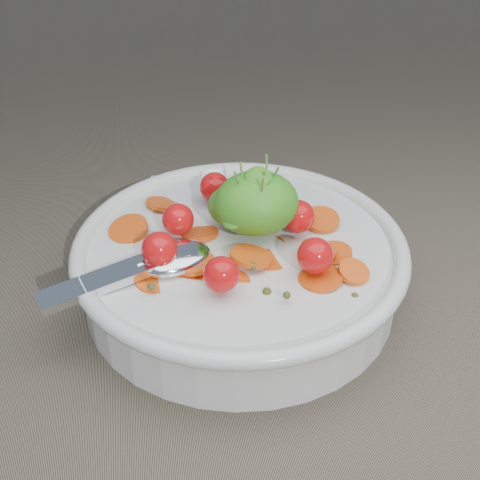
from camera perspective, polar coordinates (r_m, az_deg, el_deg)
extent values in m
plane|color=#7A6D57|center=(0.54, 2.15, -6.11)|extent=(6.00, 6.00, 0.00)
cylinder|color=silver|center=(0.53, 0.00, -2.74)|extent=(0.28, 0.28, 0.05)
torus|color=silver|center=(0.52, 0.00, -0.42)|extent=(0.29, 0.29, 0.01)
cylinder|color=silver|center=(0.55, 0.00, -4.67)|extent=(0.14, 0.14, 0.01)
cylinder|color=brown|center=(0.53, 0.00, -2.74)|extent=(0.25, 0.25, 0.04)
cylinder|color=#EA5813|center=(0.48, -1.11, -4.21)|extent=(0.05, 0.05, 0.01)
cylinder|color=#EA5813|center=(0.48, -5.01, -4.49)|extent=(0.05, 0.05, 0.01)
cylinder|color=#EA5813|center=(0.58, -7.28, 3.39)|extent=(0.03, 0.03, 0.02)
cylinder|color=#EA5813|center=(0.50, -5.59, -0.99)|extent=(0.04, 0.04, 0.02)
cylinder|color=#EA5813|center=(0.50, 7.47, -0.84)|extent=(0.03, 0.03, 0.01)
cylinder|color=#EA5813|center=(0.53, -3.84, 0.66)|extent=(0.04, 0.04, 0.01)
cylinder|color=#EA5813|center=(0.51, 8.91, -1.30)|extent=(0.04, 0.04, 0.01)
cylinder|color=#EA5813|center=(0.50, 0.47, -2.55)|extent=(0.05, 0.05, 0.01)
cylinder|color=#EA5813|center=(0.55, 0.52, 2.49)|extent=(0.03, 0.03, 0.01)
cylinder|color=#EA5813|center=(0.48, -7.95, -4.01)|extent=(0.04, 0.04, 0.01)
cylinder|color=#EA5813|center=(0.54, -10.53, 1.00)|extent=(0.04, 0.04, 0.02)
cylinder|color=#EA5813|center=(0.55, 7.76, 1.95)|extent=(0.04, 0.04, 0.01)
cylinder|color=#EA5813|center=(0.52, 2.82, -0.58)|extent=(0.04, 0.04, 0.01)
cylinder|color=#EA5813|center=(0.50, 3.01, -1.99)|extent=(0.04, 0.04, 0.01)
cylinder|color=#EA5813|center=(0.49, 1.04, -1.57)|extent=(0.04, 0.04, 0.01)
cylinder|color=#EA5813|center=(0.50, -6.43, -2.98)|extent=(0.03, 0.03, 0.01)
cylinder|color=#EA5813|center=(0.48, 7.64, -3.62)|extent=(0.05, 0.05, 0.01)
cylinder|color=#EA5813|center=(0.49, 10.73, -2.98)|extent=(0.03, 0.03, 0.02)
cylinder|color=#EA5813|center=(0.49, -4.18, -2.25)|extent=(0.04, 0.04, 0.01)
sphere|color=#424617|center=(0.47, 2.57, -4.92)|extent=(0.01, 0.01, 0.01)
sphere|color=#424617|center=(0.49, 9.76, -2.76)|extent=(0.01, 0.01, 0.01)
sphere|color=#424617|center=(0.47, -8.41, -4.39)|extent=(0.01, 0.01, 0.01)
sphere|color=#424617|center=(0.59, -0.75, 3.95)|extent=(0.01, 0.01, 0.01)
sphere|color=#424617|center=(0.59, 0.34, 4.41)|extent=(0.01, 0.01, 0.01)
sphere|color=#424617|center=(0.53, 7.08, -0.11)|extent=(0.01, 0.01, 0.01)
sphere|color=#424617|center=(0.48, 1.23, -2.51)|extent=(0.01, 0.01, 0.01)
sphere|color=#424617|center=(0.50, 6.10, -2.17)|extent=(0.01, 0.01, 0.01)
sphere|color=#424617|center=(0.47, 10.83, -5.28)|extent=(0.01, 0.01, 0.01)
sphere|color=#424617|center=(0.45, 4.46, -5.25)|extent=(0.01, 0.01, 0.01)
sphere|color=#424617|center=(0.58, 1.10, 4.00)|extent=(0.01, 0.01, 0.01)
sphere|color=#424617|center=(0.52, -4.62, -0.34)|extent=(0.01, 0.01, 0.01)
sphere|color=red|center=(0.52, 5.54, 2.24)|extent=(0.03, 0.03, 0.03)
sphere|color=red|center=(0.56, 2.05, 4.56)|extent=(0.03, 0.03, 0.03)
sphere|color=red|center=(0.57, -2.41, 5.01)|extent=(0.03, 0.03, 0.03)
sphere|color=red|center=(0.52, -5.90, 1.96)|extent=(0.03, 0.03, 0.03)
sphere|color=red|center=(0.49, -7.67, -0.89)|extent=(0.03, 0.03, 0.03)
sphere|color=red|center=(0.46, -1.78, -3.28)|extent=(0.03, 0.03, 0.03)
sphere|color=red|center=(0.48, 7.15, -1.50)|extent=(0.03, 0.03, 0.03)
ellipsoid|color=green|center=(0.51, 1.56, 3.52)|extent=(0.07, 0.06, 0.05)
ellipsoid|color=green|center=(0.52, -0.77, 3.26)|extent=(0.04, 0.04, 0.03)
ellipsoid|color=green|center=(0.52, 3.56, 4.77)|extent=(0.03, 0.03, 0.01)
ellipsoid|color=green|center=(0.50, 2.98, 2.72)|extent=(0.02, 0.02, 0.02)
ellipsoid|color=green|center=(0.51, 1.77, 4.19)|extent=(0.02, 0.03, 0.02)
ellipsoid|color=green|center=(0.50, 2.75, 2.95)|extent=(0.02, 0.03, 0.03)
ellipsoid|color=green|center=(0.51, -0.26, 4.89)|extent=(0.04, 0.03, 0.03)
ellipsoid|color=green|center=(0.50, 2.43, 3.74)|extent=(0.04, 0.04, 0.03)
ellipsoid|color=green|center=(0.51, 1.48, 4.45)|extent=(0.02, 0.03, 0.02)
ellipsoid|color=green|center=(0.50, 2.99, 4.17)|extent=(0.03, 0.02, 0.02)
ellipsoid|color=green|center=(0.51, 1.82, 4.13)|extent=(0.03, 0.03, 0.03)
ellipsoid|color=green|center=(0.51, 1.58, 4.10)|extent=(0.03, 0.03, 0.02)
ellipsoid|color=green|center=(0.51, 1.56, 4.69)|extent=(0.02, 0.02, 0.01)
ellipsoid|color=green|center=(0.50, 1.64, 5.80)|extent=(0.03, 0.03, 0.02)
ellipsoid|color=green|center=(0.53, 2.09, 4.65)|extent=(0.03, 0.03, 0.03)
ellipsoid|color=green|center=(0.50, 2.03, 4.48)|extent=(0.03, 0.03, 0.02)
ellipsoid|color=green|center=(0.50, 1.39, 5.28)|extent=(0.03, 0.03, 0.01)
ellipsoid|color=green|center=(0.50, -0.62, 1.97)|extent=(0.03, 0.03, 0.02)
ellipsoid|color=green|center=(0.50, 2.27, 5.83)|extent=(0.02, 0.02, 0.02)
ellipsoid|color=green|center=(0.50, 1.74, 5.83)|extent=(0.03, 0.03, 0.02)
ellipsoid|color=green|center=(0.49, 1.77, 5.39)|extent=(0.02, 0.02, 0.02)
ellipsoid|color=green|center=(0.50, 1.12, 4.17)|extent=(0.02, 0.03, 0.03)
cylinder|color=#4C8C33|center=(0.52, 2.59, 5.55)|extent=(0.00, 0.02, 0.05)
cylinder|color=#4C8C33|center=(0.51, 2.70, 4.84)|extent=(0.01, 0.02, 0.04)
cylinder|color=#4C8C33|center=(0.51, 0.40, 4.83)|extent=(0.01, 0.01, 0.05)
cylinder|color=#4C8C33|center=(0.49, 1.96, 3.85)|extent=(0.00, 0.01, 0.05)
cylinder|color=#4C8C33|center=(0.50, 0.30, 4.42)|extent=(0.02, 0.01, 0.05)
cylinder|color=#4C8C33|center=(0.51, 2.74, 5.12)|extent=(0.01, 0.02, 0.04)
ellipsoid|color=silver|center=(0.50, -6.28, -1.71)|extent=(0.07, 0.06, 0.02)
cube|color=silver|center=(0.48, -11.76, -3.39)|extent=(0.12, 0.06, 0.02)
cylinder|color=silver|center=(0.49, -8.45, -2.26)|extent=(0.03, 0.02, 0.01)
cube|color=white|center=(0.68, -2.84, 3.63)|extent=(0.15, 0.14, 0.01)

